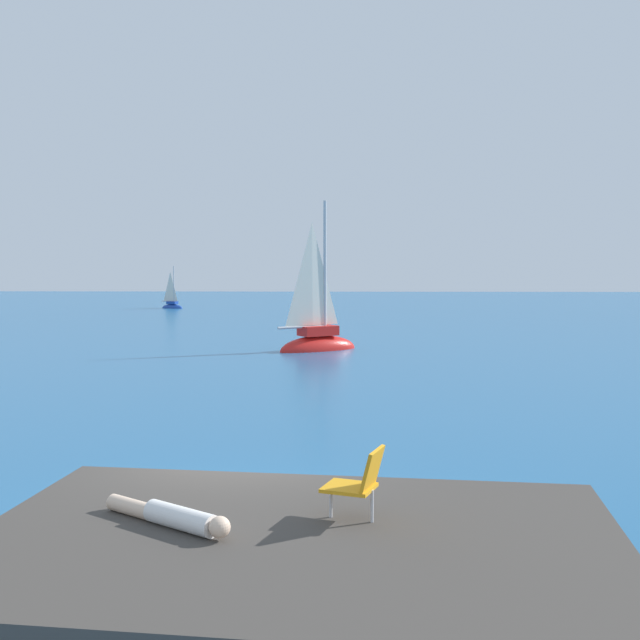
# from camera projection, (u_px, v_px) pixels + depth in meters

# --- Properties ---
(ground_plane) EXTENTS (160.00, 160.00, 0.00)m
(ground_plane) POSITION_uv_depth(u_px,v_px,m) (240.00, 523.00, 11.59)
(ground_plane) COLOR #236093
(shore_ledge) EXTENTS (7.10, 5.20, 1.05)m
(shore_ledge) POSITION_uv_depth(u_px,v_px,m) (297.00, 585.00, 8.14)
(shore_ledge) COLOR #423D38
(shore_ledge) RESTS_ON ground
(boulder_seaward) EXTENTS (0.99, 1.04, 0.57)m
(boulder_seaward) POSITION_uv_depth(u_px,v_px,m) (418.00, 539.00, 10.95)
(boulder_seaward) COLOR #3B3A3A
(boulder_seaward) RESTS_ON ground
(boulder_inland) EXTENTS (1.04, 1.00, 0.63)m
(boulder_inland) POSITION_uv_depth(u_px,v_px,m) (199.00, 545.00, 10.69)
(boulder_inland) COLOR #443A33
(boulder_inland) RESTS_ON ground
(sailboat_near) EXTENTS (3.69, 2.99, 6.86)m
(sailboat_near) POSITION_uv_depth(u_px,v_px,m) (318.00, 341.00, 33.31)
(sailboat_near) COLOR red
(sailboat_near) RESTS_ON ground
(sailboat_far) EXTENTS (1.97, 1.39, 3.57)m
(sailboat_far) POSITION_uv_depth(u_px,v_px,m) (172.00, 306.00, 61.10)
(sailboat_far) COLOR #193D99
(sailboat_far) RESTS_ON ground
(person_sunbather) EXTENTS (1.51, 1.13, 0.25)m
(person_sunbather) POSITION_uv_depth(u_px,v_px,m) (172.00, 516.00, 8.32)
(person_sunbather) COLOR white
(person_sunbather) RESTS_ON shore_ledge
(beach_chair) EXTENTS (0.72, 0.65, 0.80)m
(beach_chair) POSITION_uv_depth(u_px,v_px,m) (359.00, 480.00, 8.50)
(beach_chair) COLOR orange
(beach_chair) RESTS_ON shore_ledge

